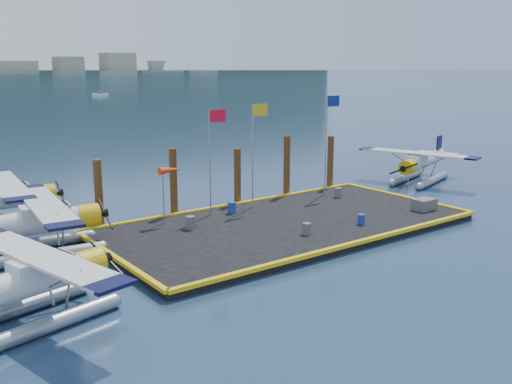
% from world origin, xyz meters
% --- Properties ---
extents(ground, '(4000.00, 4000.00, 0.00)m').
position_xyz_m(ground, '(0.00, 0.00, 0.00)').
color(ground, '#183148').
rests_on(ground, ground).
extents(dock, '(20.00, 10.00, 0.40)m').
position_xyz_m(dock, '(0.00, 0.00, 0.20)').
color(dock, black).
rests_on(dock, ground).
extents(dock_bumpers, '(20.25, 10.25, 0.18)m').
position_xyz_m(dock_bumpers, '(0.00, 0.00, 0.49)').
color(dock_bumpers, '#E6B20D').
rests_on(dock_bumpers, dock).
extents(seaplane_a, '(8.36, 9.07, 3.21)m').
position_xyz_m(seaplane_a, '(-14.58, -3.85, 1.40)').
color(seaplane_a, gray).
rests_on(seaplane_a, ground).
extents(seaplane_b, '(8.65, 9.54, 3.38)m').
position_xyz_m(seaplane_b, '(-12.30, 3.46, 1.47)').
color(seaplane_b, gray).
rests_on(seaplane_b, ground).
extents(seaplane_c, '(8.68, 9.57, 3.39)m').
position_xyz_m(seaplane_c, '(-12.58, 9.36, 1.48)').
color(seaplane_c, gray).
rests_on(seaplane_c, ground).
extents(seaplane_d, '(8.38, 8.97, 3.21)m').
position_xyz_m(seaplane_d, '(16.08, 3.61, 1.40)').
color(seaplane_d, gray).
rests_on(seaplane_d, ground).
extents(drum_0, '(0.49, 0.49, 0.69)m').
position_xyz_m(drum_0, '(-4.96, 1.90, 0.75)').
color(drum_0, '#505054').
rests_on(drum_0, dock).
extents(drum_1, '(0.39, 0.39, 0.55)m').
position_xyz_m(drum_1, '(2.96, -2.82, 0.67)').
color(drum_1, navy).
rests_on(drum_1, dock).
extents(drum_3, '(0.42, 0.42, 0.60)m').
position_xyz_m(drum_3, '(-0.69, -2.49, 0.70)').
color(drum_3, '#505054').
rests_on(drum_3, dock).
extents(drum_4, '(0.44, 0.44, 0.61)m').
position_xyz_m(drum_4, '(6.57, 2.58, 0.71)').
color(drum_4, '#505054').
rests_on(drum_4, dock).
extents(drum_5, '(0.47, 0.47, 0.66)m').
position_xyz_m(drum_5, '(-1.34, 3.33, 0.73)').
color(drum_5, navy).
rests_on(drum_5, dock).
extents(crate, '(1.34, 0.89, 0.67)m').
position_xyz_m(crate, '(8.32, -2.87, 0.73)').
color(crate, '#505054').
rests_on(crate, dock).
extents(flagpole_red, '(1.14, 0.08, 6.00)m').
position_xyz_m(flagpole_red, '(-2.29, 3.80, 4.40)').
color(flagpole_red, gray).
rests_on(flagpole_red, dock).
extents(flagpole_yellow, '(1.14, 0.08, 6.20)m').
position_xyz_m(flagpole_yellow, '(0.70, 3.80, 4.51)').
color(flagpole_yellow, gray).
rests_on(flagpole_yellow, dock).
extents(flagpole_blue, '(1.14, 0.08, 6.50)m').
position_xyz_m(flagpole_blue, '(6.70, 3.80, 4.69)').
color(flagpole_blue, gray).
rests_on(flagpole_blue, dock).
extents(windsock, '(1.40, 0.44, 3.12)m').
position_xyz_m(windsock, '(-5.03, 3.80, 3.23)').
color(windsock, gray).
rests_on(windsock, dock).
extents(piling_0, '(0.44, 0.44, 4.00)m').
position_xyz_m(piling_0, '(-8.50, 5.40, 2.00)').
color(piling_0, '#442713').
rests_on(piling_0, ground).
extents(piling_1, '(0.44, 0.44, 4.20)m').
position_xyz_m(piling_1, '(-4.00, 5.40, 2.10)').
color(piling_1, '#442713').
rests_on(piling_1, ground).
extents(piling_2, '(0.44, 0.44, 3.80)m').
position_xyz_m(piling_2, '(0.50, 5.40, 1.90)').
color(piling_2, '#442713').
rests_on(piling_2, ground).
extents(piling_3, '(0.44, 0.44, 4.30)m').
position_xyz_m(piling_3, '(4.50, 5.40, 2.15)').
color(piling_3, '#442713').
rests_on(piling_3, ground).
extents(piling_4, '(0.44, 0.44, 4.00)m').
position_xyz_m(piling_4, '(8.50, 5.40, 2.00)').
color(piling_4, '#442713').
rests_on(piling_4, ground).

